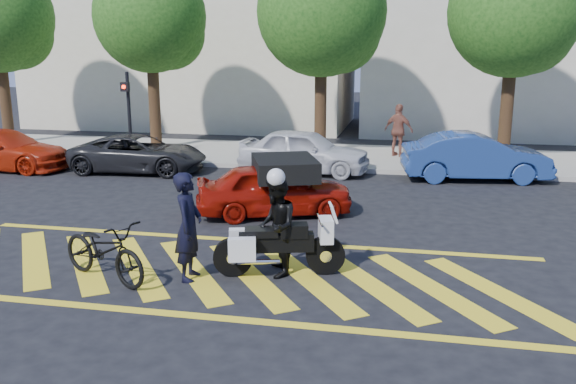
% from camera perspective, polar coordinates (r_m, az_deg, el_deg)
% --- Properties ---
extents(ground, '(90.00, 90.00, 0.00)m').
position_cam_1_polar(ground, '(11.49, -6.12, -7.45)').
color(ground, black).
rests_on(ground, ground).
extents(sidewalk, '(60.00, 5.00, 0.15)m').
position_cam_1_polar(sidewalk, '(22.81, 3.00, 3.38)').
color(sidewalk, '#9E998E').
rests_on(sidewalk, ground).
extents(crosswalk, '(12.33, 4.00, 0.01)m').
position_cam_1_polar(crosswalk, '(11.50, -6.30, -7.41)').
color(crosswalk, yellow).
rests_on(crosswalk, ground).
extents(building_left, '(16.00, 8.00, 10.00)m').
position_cam_1_polar(building_left, '(33.20, -8.68, 14.98)').
color(building_left, beige).
rests_on(building_left, ground).
extents(building_right, '(16.00, 8.00, 11.00)m').
position_cam_1_polar(building_right, '(31.74, 22.67, 15.10)').
color(building_right, beige).
rests_on(building_right, ground).
extents(tree_far_left, '(4.40, 4.40, 7.41)m').
position_cam_1_polar(tree_far_left, '(27.55, -25.30, 14.29)').
color(tree_far_left, black).
rests_on(tree_far_left, ground).
extents(tree_left, '(4.20, 4.20, 7.26)m').
position_cam_1_polar(tree_left, '(24.30, -12.42, 15.38)').
color(tree_left, black).
rests_on(tree_left, ground).
extents(tree_center, '(4.60, 4.60, 7.56)m').
position_cam_1_polar(tree_center, '(22.51, 3.53, 16.08)').
color(tree_center, black).
rests_on(tree_center, ground).
extents(tree_right, '(4.40, 4.40, 7.41)m').
position_cam_1_polar(tree_right, '(22.53, 20.73, 15.13)').
color(tree_right, black).
rests_on(tree_right, ground).
extents(signal_pole, '(0.28, 0.43, 3.20)m').
position_cam_1_polar(signal_pole, '(22.33, -14.73, 7.52)').
color(signal_pole, black).
rests_on(signal_pole, ground).
extents(officer_bike, '(0.53, 0.75, 1.96)m').
position_cam_1_polar(officer_bike, '(10.95, -9.30, -3.20)').
color(officer_bike, black).
rests_on(officer_bike, ground).
extents(bicycle, '(2.25, 1.59, 1.12)m').
position_cam_1_polar(bicycle, '(11.36, -16.85, -5.22)').
color(bicycle, black).
rests_on(bicycle, ground).
extents(police_motorcycle, '(2.37, 1.07, 1.06)m').
position_cam_1_polar(police_motorcycle, '(11.10, -1.02, -4.96)').
color(police_motorcycle, black).
rests_on(police_motorcycle, ground).
extents(officer_moto, '(0.90, 1.04, 1.84)m').
position_cam_1_polar(officer_moto, '(11.01, -1.10, -3.26)').
color(officer_moto, black).
rests_on(officer_moto, ground).
extents(red_convertible, '(4.12, 2.77, 1.30)m').
position_cam_1_polar(red_convertible, '(15.00, -1.31, 0.26)').
color(red_convertible, '#8E0F06').
rests_on(red_convertible, ground).
extents(parked_left, '(4.65, 2.04, 1.33)m').
position_cam_1_polar(parked_left, '(22.76, -25.03, 3.61)').
color(parked_left, '#B1220A').
rests_on(parked_left, ground).
extents(parked_mid_left, '(4.55, 2.33, 1.23)m').
position_cam_1_polar(parked_mid_left, '(20.78, -13.78, 3.52)').
color(parked_mid_left, black).
rests_on(parked_mid_left, ground).
extents(parked_mid_right, '(4.40, 2.05, 1.46)m').
position_cam_1_polar(parked_mid_right, '(19.99, 1.53, 3.85)').
color(parked_mid_right, silver).
rests_on(parked_mid_right, ground).
extents(parked_right, '(4.63, 2.14, 1.47)m').
position_cam_1_polar(parked_right, '(19.79, 17.14, 3.17)').
color(parked_right, navy).
rests_on(parked_right, ground).
extents(pedestrian_right, '(1.21, 0.89, 1.90)m').
position_cam_1_polar(pedestrian_right, '(22.54, 10.31, 5.70)').
color(pedestrian_right, brown).
rests_on(pedestrian_right, sidewalk).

